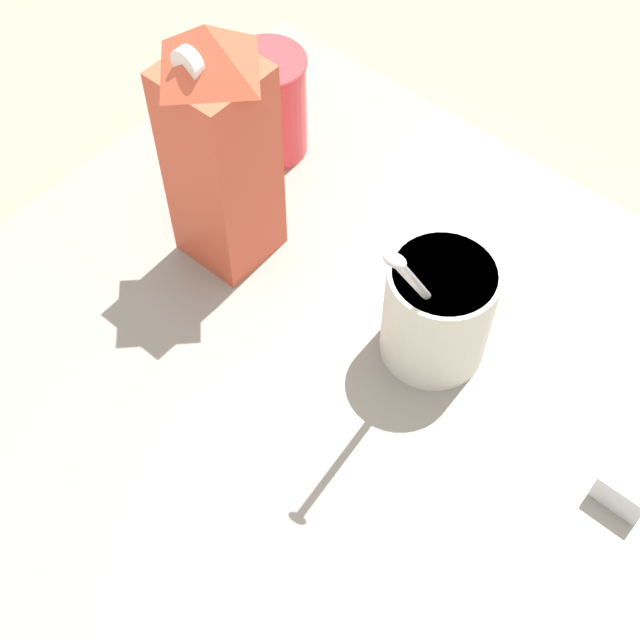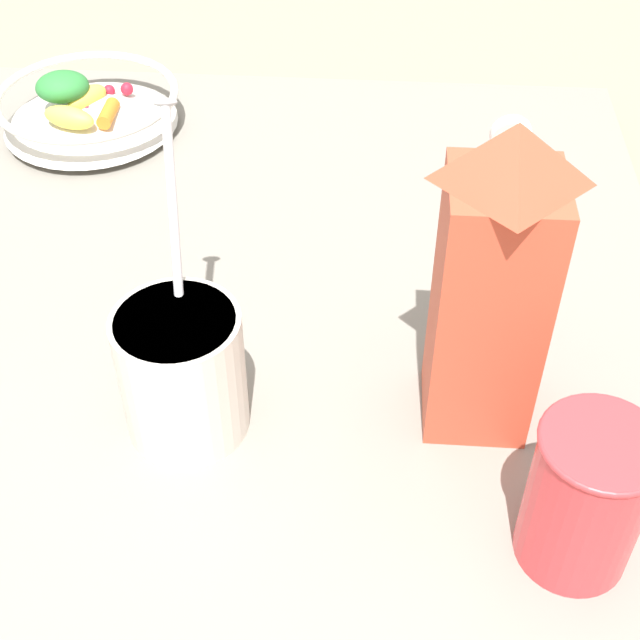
% 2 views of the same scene
% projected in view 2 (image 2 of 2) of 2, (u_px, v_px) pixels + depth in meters
% --- Properties ---
extents(ground_plane, '(6.00, 6.00, 0.00)m').
position_uv_depth(ground_plane, '(223.00, 322.00, 0.94)').
color(ground_plane, gray).
extents(countertop, '(0.94, 0.94, 0.04)m').
position_uv_depth(countertop, '(222.00, 308.00, 0.93)').
color(countertop, gray).
rests_on(countertop, ground_plane).
extents(fruit_bowl, '(0.23, 0.23, 0.08)m').
position_uv_depth(fruit_bowl, '(87.00, 107.00, 1.13)').
color(fruit_bowl, silver).
rests_on(fruit_bowl, countertop).
extents(milk_carton, '(0.09, 0.09, 0.29)m').
position_uv_depth(milk_carton, '(492.00, 285.00, 0.70)').
color(milk_carton, '#CC4C33').
rests_on(milk_carton, countertop).
extents(yogurt_tub, '(0.11, 0.17, 0.26)m').
position_uv_depth(yogurt_tub, '(184.00, 367.00, 0.74)').
color(yogurt_tub, silver).
rests_on(yogurt_tub, countertop).
extents(drinking_cup, '(0.09, 0.09, 0.13)m').
position_uv_depth(drinking_cup, '(586.00, 496.00, 0.65)').
color(drinking_cup, '#DB383D').
rests_on(drinking_cup, countertop).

